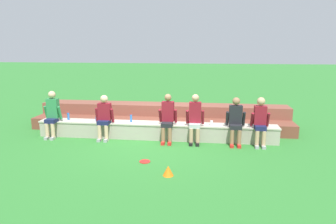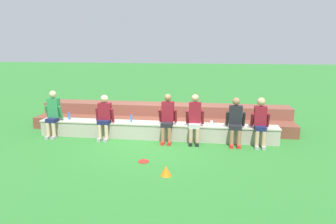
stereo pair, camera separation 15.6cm
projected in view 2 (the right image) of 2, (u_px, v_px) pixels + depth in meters
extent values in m
plane|color=#2D752D|center=(154.00, 141.00, 8.88)|extent=(80.00, 80.00, 0.00)
cube|color=#A8A08E|center=(155.00, 131.00, 9.06)|extent=(7.16, 0.49, 0.48)
cube|color=#BCB39F|center=(155.00, 123.00, 9.01)|extent=(7.20, 0.53, 0.04)
cube|color=brown|center=(160.00, 125.00, 9.91)|extent=(8.59, 0.77, 0.38)
cube|color=brown|center=(164.00, 114.00, 10.62)|extent=(8.59, 0.77, 0.76)
cylinder|color=#DBAD89|center=(48.00, 131.00, 9.08)|extent=(0.11, 0.11, 0.48)
cylinder|color=#DBAD89|center=(54.00, 131.00, 9.05)|extent=(0.11, 0.11, 0.48)
cube|color=#99999E|center=(48.00, 137.00, 9.08)|extent=(0.10, 0.22, 0.08)
cube|color=#99999E|center=(54.00, 138.00, 9.06)|extent=(0.10, 0.22, 0.08)
cube|color=#191E47|center=(52.00, 120.00, 9.12)|extent=(0.30, 0.31, 0.12)
cube|color=#2D7F47|center=(54.00, 108.00, 9.20)|extent=(0.34, 0.20, 0.59)
sphere|color=#DBAD89|center=(53.00, 94.00, 9.11)|extent=(0.21, 0.21, 0.21)
cylinder|color=#2D7F47|center=(47.00, 112.00, 9.24)|extent=(0.08, 0.19, 0.43)
cylinder|color=#2D7F47|center=(61.00, 112.00, 9.18)|extent=(0.08, 0.20, 0.43)
cylinder|color=#DBAD89|center=(100.00, 133.00, 8.86)|extent=(0.11, 0.11, 0.48)
cylinder|color=#DBAD89|center=(106.00, 133.00, 8.83)|extent=(0.11, 0.11, 0.48)
cube|color=#99999E|center=(100.00, 140.00, 8.87)|extent=(0.10, 0.22, 0.08)
cube|color=#99999E|center=(106.00, 140.00, 8.84)|extent=(0.10, 0.22, 0.08)
cube|color=#191E47|center=(104.00, 122.00, 8.90)|extent=(0.34, 0.30, 0.12)
cube|color=maroon|center=(105.00, 111.00, 8.94)|extent=(0.38, 0.20, 0.50)
sphere|color=#DBAD89|center=(104.00, 99.00, 8.86)|extent=(0.22, 0.22, 0.22)
cylinder|color=maroon|center=(97.00, 115.00, 8.98)|extent=(0.08, 0.15, 0.43)
cylinder|color=maroon|center=(113.00, 115.00, 8.92)|extent=(0.08, 0.18, 0.43)
cylinder|color=#996B4C|center=(163.00, 136.00, 8.55)|extent=(0.11, 0.11, 0.48)
cylinder|color=#996B4C|center=(170.00, 136.00, 8.52)|extent=(0.11, 0.11, 0.48)
cube|color=red|center=(163.00, 143.00, 8.55)|extent=(0.10, 0.22, 0.08)
cube|color=red|center=(169.00, 143.00, 8.53)|extent=(0.10, 0.22, 0.08)
cube|color=black|center=(167.00, 125.00, 8.61)|extent=(0.32, 0.35, 0.12)
cube|color=maroon|center=(168.00, 111.00, 8.73)|extent=(0.35, 0.20, 0.58)
sphere|color=#996B4C|center=(168.00, 97.00, 8.64)|extent=(0.20, 0.20, 0.20)
cylinder|color=maroon|center=(160.00, 116.00, 8.77)|extent=(0.08, 0.24, 0.42)
cylinder|color=maroon|center=(175.00, 116.00, 8.71)|extent=(0.08, 0.21, 0.42)
cylinder|color=tan|center=(191.00, 137.00, 8.46)|extent=(0.11, 0.11, 0.48)
cylinder|color=tan|center=(197.00, 137.00, 8.43)|extent=(0.11, 0.11, 0.48)
cube|color=black|center=(191.00, 144.00, 8.46)|extent=(0.10, 0.22, 0.08)
cube|color=black|center=(197.00, 144.00, 8.44)|extent=(0.10, 0.22, 0.08)
cube|color=#B2B2B7|center=(195.00, 125.00, 8.51)|extent=(0.31, 0.33, 0.12)
cube|color=maroon|center=(195.00, 112.00, 8.55)|extent=(0.34, 0.20, 0.60)
sphere|color=tan|center=(195.00, 98.00, 8.46)|extent=(0.21, 0.21, 0.21)
cylinder|color=maroon|center=(187.00, 117.00, 8.59)|extent=(0.08, 0.23, 0.42)
cylinder|color=maroon|center=(203.00, 117.00, 8.53)|extent=(0.08, 0.19, 0.43)
cylinder|color=#996B4C|center=(232.00, 139.00, 8.29)|extent=(0.11, 0.11, 0.48)
cylinder|color=#996B4C|center=(239.00, 139.00, 8.27)|extent=(0.11, 0.11, 0.48)
cube|color=red|center=(231.00, 146.00, 8.30)|extent=(0.10, 0.22, 0.08)
cube|color=red|center=(239.00, 146.00, 8.27)|extent=(0.10, 0.22, 0.08)
cube|color=black|center=(235.00, 127.00, 8.35)|extent=(0.33, 0.34, 0.12)
cube|color=black|center=(236.00, 115.00, 8.44)|extent=(0.36, 0.20, 0.52)
sphere|color=#996B4C|center=(236.00, 101.00, 8.36)|extent=(0.21, 0.21, 0.21)
cylinder|color=black|center=(227.00, 119.00, 8.48)|extent=(0.08, 0.20, 0.42)
cylinder|color=black|center=(244.00, 119.00, 8.42)|extent=(0.08, 0.20, 0.43)
cylinder|color=tan|center=(257.00, 140.00, 8.20)|extent=(0.11, 0.11, 0.48)
cylinder|color=tan|center=(264.00, 140.00, 8.17)|extent=(0.11, 0.11, 0.48)
cube|color=#99999E|center=(257.00, 147.00, 8.20)|extent=(0.10, 0.22, 0.08)
cube|color=#99999E|center=(263.00, 147.00, 8.18)|extent=(0.10, 0.22, 0.08)
cube|color=#191E47|center=(260.00, 128.00, 8.26)|extent=(0.30, 0.35, 0.12)
cube|color=maroon|center=(260.00, 116.00, 8.31)|extent=(0.33, 0.20, 0.53)
sphere|color=tan|center=(261.00, 102.00, 8.22)|extent=(0.22, 0.22, 0.22)
cylinder|color=maroon|center=(252.00, 120.00, 8.35)|extent=(0.08, 0.24, 0.42)
cylinder|color=maroon|center=(268.00, 120.00, 8.29)|extent=(0.08, 0.21, 0.42)
cylinder|color=blue|center=(69.00, 116.00, 9.40)|extent=(0.07, 0.07, 0.23)
cylinder|color=red|center=(69.00, 112.00, 9.38)|extent=(0.04, 0.04, 0.02)
cylinder|color=blue|center=(131.00, 118.00, 9.10)|extent=(0.06, 0.06, 0.23)
cylinder|color=red|center=(131.00, 114.00, 9.07)|extent=(0.04, 0.04, 0.02)
cylinder|color=white|center=(211.00, 123.00, 8.73)|extent=(0.08, 0.08, 0.13)
cylinder|color=blue|center=(97.00, 119.00, 9.24)|extent=(0.08, 0.08, 0.13)
cylinder|color=red|center=(144.00, 161.00, 7.28)|extent=(0.26, 0.26, 0.02)
cone|color=orange|center=(166.00, 171.00, 6.48)|extent=(0.24, 0.24, 0.22)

